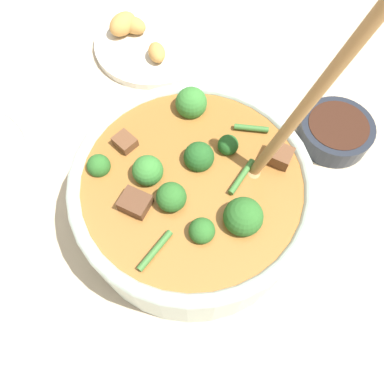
% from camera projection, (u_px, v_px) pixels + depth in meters
% --- Properties ---
extents(ground_plane, '(4.00, 4.00, 0.00)m').
position_uv_depth(ground_plane, '(192.00, 214.00, 0.51)').
color(ground_plane, '#C6B293').
extents(stew_bowl, '(0.28, 0.28, 0.32)m').
position_uv_depth(stew_bowl, '(192.00, 194.00, 0.46)').
color(stew_bowl, '#B2C6BC').
rests_on(stew_bowl, ground_plane).
extents(condiment_bowl, '(0.11, 0.11, 0.03)m').
position_uv_depth(condiment_bowl, '(335.00, 131.00, 0.55)').
color(condiment_bowl, '#232833').
rests_on(condiment_bowl, ground_plane).
extents(food_plate, '(0.20, 0.20, 0.05)m').
position_uv_depth(food_plate, '(149.00, 40.00, 0.64)').
color(food_plate, silver).
rests_on(food_plate, ground_plane).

